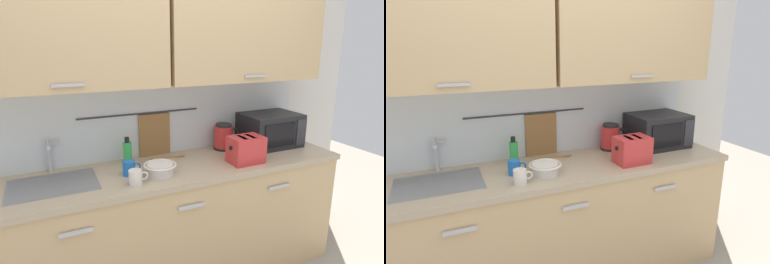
% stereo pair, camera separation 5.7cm
% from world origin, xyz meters
% --- Properties ---
extents(counter_unit, '(2.53, 0.64, 0.90)m').
position_xyz_m(counter_unit, '(-0.01, 0.30, 0.46)').
color(counter_unit, tan).
rests_on(counter_unit, ground).
extents(back_wall_assembly, '(3.70, 0.41, 2.50)m').
position_xyz_m(back_wall_assembly, '(-0.00, 0.53, 1.52)').
color(back_wall_assembly, silver).
rests_on(back_wall_assembly, ground).
extents(sink_faucet, '(0.09, 0.17, 0.22)m').
position_xyz_m(sink_faucet, '(-0.77, 0.53, 1.04)').
color(sink_faucet, '#B2B5BA').
rests_on(sink_faucet, counter_unit).
extents(microwave, '(0.46, 0.35, 0.27)m').
position_xyz_m(microwave, '(0.91, 0.41, 1.04)').
color(microwave, black).
rests_on(microwave, counter_unit).
extents(electric_kettle, '(0.23, 0.16, 0.21)m').
position_xyz_m(electric_kettle, '(0.52, 0.49, 1.00)').
color(electric_kettle, black).
rests_on(electric_kettle, counter_unit).
extents(dish_soap_bottle, '(0.06, 0.06, 0.20)m').
position_xyz_m(dish_soap_bottle, '(-0.27, 0.47, 0.99)').
color(dish_soap_bottle, green).
rests_on(dish_soap_bottle, counter_unit).
extents(mug_near_sink, '(0.12, 0.08, 0.09)m').
position_xyz_m(mug_near_sink, '(-0.31, 0.11, 0.95)').
color(mug_near_sink, silver).
rests_on(mug_near_sink, counter_unit).
extents(mixing_bowl, '(0.21, 0.21, 0.08)m').
position_xyz_m(mixing_bowl, '(-0.13, 0.19, 0.94)').
color(mixing_bowl, silver).
rests_on(mixing_bowl, counter_unit).
extents(toaster, '(0.26, 0.17, 0.19)m').
position_xyz_m(toaster, '(0.50, 0.15, 1.00)').
color(toaster, red).
rests_on(toaster, counter_unit).
extents(mug_by_kettle, '(0.12, 0.08, 0.09)m').
position_xyz_m(mug_by_kettle, '(-0.31, 0.27, 0.95)').
color(mug_by_kettle, blue).
rests_on(mug_by_kettle, counter_unit).
extents(wooden_spoon, '(0.28, 0.04, 0.01)m').
position_xyz_m(wooden_spoon, '(0.06, 0.46, 0.91)').
color(wooden_spoon, '#9E7042').
rests_on(wooden_spoon, counter_unit).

